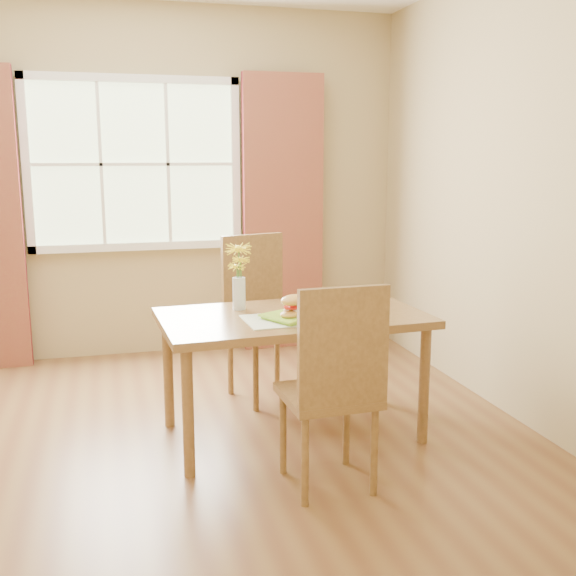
# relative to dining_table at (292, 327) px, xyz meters

# --- Properties ---
(room) EXTENTS (4.24, 3.84, 2.74)m
(room) POSITION_rel_dining_table_xyz_m (-0.73, -0.01, 0.72)
(room) COLOR brown
(room) RESTS_ON ground
(window) EXTENTS (1.62, 0.06, 1.32)m
(window) POSITION_rel_dining_table_xyz_m (-0.73, 1.86, 0.87)
(window) COLOR beige
(window) RESTS_ON room
(curtain_right) EXTENTS (0.65, 0.08, 2.20)m
(curtain_right) POSITION_rel_dining_table_xyz_m (0.42, 1.77, 0.47)
(curtain_right) COLOR maroon
(curtain_right) RESTS_ON room
(dining_table) EXTENTS (1.48, 0.89, 0.70)m
(dining_table) POSITION_rel_dining_table_xyz_m (0.00, 0.00, 0.00)
(dining_table) COLOR brown
(dining_table) RESTS_ON room
(chair_near) EXTENTS (0.43, 0.43, 1.01)m
(chair_near) POSITION_rel_dining_table_xyz_m (0.00, -0.71, -0.08)
(chair_near) COLOR brown
(chair_near) RESTS_ON room
(chair_far) EXTENTS (0.54, 0.54, 1.06)m
(chair_far) POSITION_rel_dining_table_xyz_m (-0.02, 0.71, -0.05)
(chair_far) COLOR brown
(chair_far) RESTS_ON room
(placemat) EXTENTS (0.46, 0.35, 0.01)m
(placemat) POSITION_rel_dining_table_xyz_m (-0.07, -0.13, 0.08)
(placemat) COLOR beige
(placemat) RESTS_ON dining_table
(plate) EXTENTS (0.35, 0.35, 0.01)m
(plate) POSITION_rel_dining_table_xyz_m (-0.04, -0.13, 0.09)
(plate) COLOR #9BE038
(plate) RESTS_ON placemat
(croissant_sandwich) EXTENTS (0.20, 0.19, 0.12)m
(croissant_sandwich) POSITION_rel_dining_table_xyz_m (-0.04, -0.15, 0.15)
(croissant_sandwich) COLOR #F8CC54
(croissant_sandwich) RESTS_ON plate
(water_glass) EXTENTS (0.08, 0.08, 0.12)m
(water_glass) POSITION_rel_dining_table_xyz_m (0.23, -0.06, 0.13)
(water_glass) COLOR silver
(water_glass) RESTS_ON dining_table
(flower_vase) EXTENTS (0.15, 0.15, 0.38)m
(flower_vase) POSITION_rel_dining_table_xyz_m (-0.26, 0.19, 0.30)
(flower_vase) COLOR silver
(flower_vase) RESTS_ON dining_table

